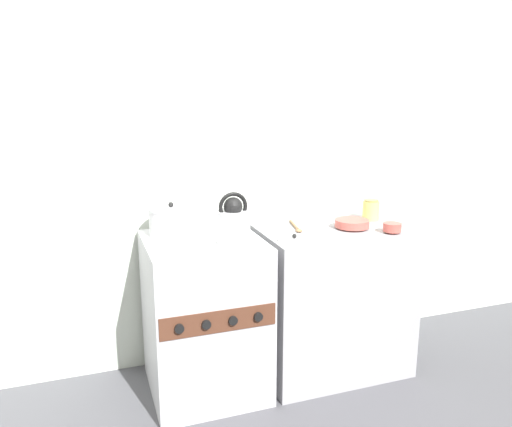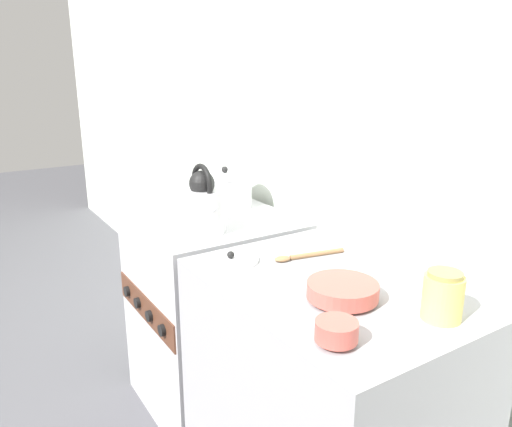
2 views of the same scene
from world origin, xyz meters
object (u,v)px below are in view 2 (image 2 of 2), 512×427
at_px(kettle, 203,205).
at_px(enamel_bowl, 342,290).
at_px(small_ceramic_bowl, 336,331).
at_px(storage_jar, 443,296).
at_px(loose_pot_lid, 231,260).
at_px(stove, 215,312).
at_px(cooking_pot, 225,189).

distance_m(kettle, enamel_bowl, 0.71).
height_order(small_ceramic_bowl, storage_jar, storage_jar).
xyz_separation_m(storage_jar, loose_pot_lid, (-0.60, -0.25, -0.05)).
relative_size(kettle, small_ceramic_bowl, 2.65).
distance_m(stove, small_ceramic_bowl, 1.11).
relative_size(stove, kettle, 3.27).
height_order(enamel_bowl, small_ceramic_bowl, small_ceramic_bowl).
distance_m(storage_jar, loose_pot_lid, 0.65).
bearing_deg(enamel_bowl, kettle, -175.68).
relative_size(cooking_pot, enamel_bowl, 1.27).
height_order(enamel_bowl, storage_jar, storage_jar).
height_order(stove, small_ceramic_bowl, small_ceramic_bowl).
bearing_deg(stove, enamel_bowl, -3.76).
xyz_separation_m(stove, storage_jar, (1.04, 0.08, 0.48)).
distance_m(small_ceramic_bowl, storage_jar, 0.30).
xyz_separation_m(small_ceramic_bowl, loose_pot_lid, (-0.55, 0.05, -0.03)).
bearing_deg(loose_pot_lid, enamel_bowl, 15.64).
height_order(cooking_pot, storage_jar, cooking_pot).
bearing_deg(cooking_pot, kettle, -42.20).
distance_m(cooking_pot, small_ceramic_bowl, 1.18).
bearing_deg(kettle, loose_pot_lid, -10.75).
relative_size(small_ceramic_bowl, loose_pot_lid, 0.56).
xyz_separation_m(kettle, storage_jar, (0.91, 0.19, -0.04)).
distance_m(cooking_pot, storage_jar, 1.17).
relative_size(stove, cooking_pot, 3.51).
xyz_separation_m(cooking_pot, small_ceramic_bowl, (1.12, -0.35, -0.05)).
bearing_deg(cooking_pot, small_ceramic_bowl, -17.12).
distance_m(stove, cooking_pot, 0.53).
bearing_deg(loose_pot_lid, storage_jar, 22.40).
xyz_separation_m(small_ceramic_bowl, storage_jar, (0.05, 0.29, 0.03)).
bearing_deg(storage_jar, enamel_bowl, -146.20).
relative_size(cooking_pot, small_ceramic_bowl, 2.47).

